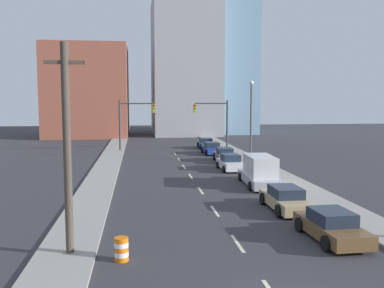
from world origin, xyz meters
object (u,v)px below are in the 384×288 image
(street_lamp, at_px, (251,115))
(sedan_gray, at_px, (225,155))
(box_truck_silver, at_px, (260,172))
(sedan_white, at_px, (230,163))
(sedan_teal, at_px, (206,144))
(sedan_brown, at_px, (331,226))
(traffic_signal_right, at_px, (218,118))
(sedan_blue, at_px, (212,149))
(traffic_barrel, at_px, (121,249))
(utility_pole_left_near, at_px, (67,148))
(traffic_signal_left, at_px, (130,118))
(sedan_tan, at_px, (286,199))

(street_lamp, xyz_separation_m, sedan_gray, (-2.68, 0.40, -4.20))
(box_truck_silver, distance_m, sedan_white, 7.47)
(sedan_teal, bearing_deg, sedan_brown, -89.77)
(sedan_brown, bearing_deg, sedan_teal, 87.69)
(traffic_signal_right, height_order, sedan_blue, traffic_signal_right)
(sedan_blue, bearing_deg, traffic_barrel, -107.66)
(utility_pole_left_near, relative_size, sedan_gray, 1.87)
(sedan_white, bearing_deg, sedan_blue, 87.11)
(traffic_signal_right, xyz_separation_m, sedan_white, (-1.79, -16.07, -3.50))
(street_lamp, bearing_deg, sedan_white, -123.05)
(street_lamp, bearing_deg, traffic_barrel, -115.03)
(traffic_signal_left, xyz_separation_m, sedan_blue, (9.73, -4.21, -3.51))
(street_lamp, xyz_separation_m, sedan_teal, (-2.66, 12.90, -4.23))
(traffic_signal_left, distance_m, sedan_gray, 15.04)
(sedan_tan, xyz_separation_m, sedan_white, (-0.09, 14.64, 0.02))
(street_lamp, distance_m, sedan_teal, 13.84)
(utility_pole_left_near, distance_m, traffic_barrel, 4.59)
(street_lamp, bearing_deg, traffic_signal_right, 97.38)
(utility_pole_left_near, bearing_deg, traffic_signal_right, 70.45)
(traffic_barrel, height_order, sedan_blue, sedan_blue)
(sedan_brown, relative_size, sedan_blue, 1.03)
(traffic_barrel, xyz_separation_m, sedan_gray, (9.67, 26.85, 0.20))
(sedan_brown, height_order, box_truck_silver, box_truck_silver)
(sedan_brown, xyz_separation_m, sedan_teal, (0.23, 37.94, 0.00))
(sedan_teal, bearing_deg, traffic_signal_left, -169.24)
(traffic_signal_left, distance_m, traffic_barrel, 37.74)
(sedan_tan, bearing_deg, utility_pole_left_near, -152.41)
(traffic_signal_left, relative_size, sedan_tan, 1.33)
(traffic_signal_left, bearing_deg, sedan_blue, -23.40)
(traffic_signal_right, distance_m, street_lamp, 11.23)
(street_lamp, xyz_separation_m, sedan_white, (-3.23, -4.96, -4.21))
(traffic_signal_right, xyz_separation_m, street_lamp, (1.44, -11.11, 0.71))
(sedan_brown, bearing_deg, traffic_signal_right, 85.73)
(traffic_barrel, bearing_deg, sedan_blue, 74.19)
(sedan_brown, xyz_separation_m, box_truck_silver, (0.27, 12.64, 0.43))
(traffic_signal_right, height_order, street_lamp, street_lamp)
(traffic_signal_right, bearing_deg, sedan_brown, -92.31)
(box_truck_silver, distance_m, sedan_gray, 12.80)
(sedan_white, xyz_separation_m, sedan_teal, (0.57, 17.86, -0.02))
(sedan_gray, height_order, sedan_teal, sedan_gray)
(utility_pole_left_near, xyz_separation_m, sedan_white, (11.25, 20.64, -3.79))
(traffic_barrel, height_order, sedan_teal, sedan_teal)
(traffic_barrel, height_order, sedan_white, sedan_white)
(traffic_barrel, relative_size, sedan_brown, 0.21)
(utility_pole_left_near, height_order, sedan_teal, utility_pole_left_near)
(sedan_tan, relative_size, sedan_white, 1.10)
(sedan_brown, relative_size, sedan_tan, 0.95)
(sedan_gray, bearing_deg, sedan_brown, -88.36)
(traffic_signal_left, distance_m, sedan_tan, 32.33)
(street_lamp, bearing_deg, traffic_signal_left, 138.68)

